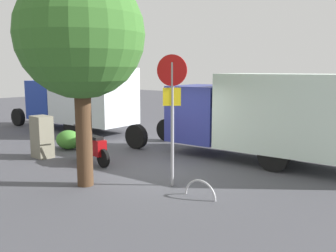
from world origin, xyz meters
TOP-DOWN VIEW (x-y plane):
  - ground_plane at (0.00, 0.00)m, footprint 60.00×60.00m
  - box_truck_near at (-2.10, -3.04)m, footprint 8.56×2.76m
  - box_truck_far at (7.40, -2.91)m, footprint 7.17×2.62m
  - motorcycle at (1.91, 0.69)m, footprint 1.81×0.57m
  - stop_sign at (-1.36, 0.77)m, footprint 0.71×0.33m
  - street_tree at (0.33, 2.17)m, footprint 3.10×3.10m
  - utility_cabinet at (3.86, 1.24)m, footprint 0.72×0.55m
  - bike_rack_hoop at (-2.42, 1.03)m, footprint 0.85×0.09m
  - shrub_near_sign at (4.30, -0.09)m, footprint 1.02×0.83m

SIDE VIEW (x-z plane):
  - ground_plane at x=0.00m, z-range 0.00..0.00m
  - bike_rack_hoop at x=-2.42m, z-range -0.43..0.43m
  - shrub_near_sign at x=4.30m, z-range 0.00..0.69m
  - motorcycle at x=1.91m, z-range -0.08..1.12m
  - utility_cabinet at x=3.86m, z-range 0.00..1.39m
  - box_truck_near at x=-2.10m, z-range 0.18..2.95m
  - box_truck_far at x=7.40m, z-range 0.14..3.11m
  - stop_sign at x=-1.36m, z-range 0.55..3.82m
  - street_tree at x=0.33m, z-range 1.06..6.35m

